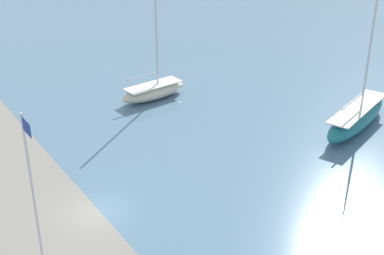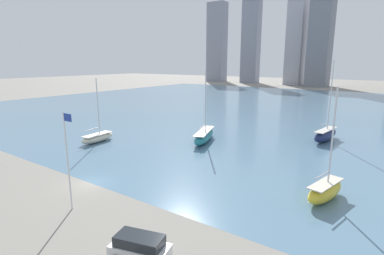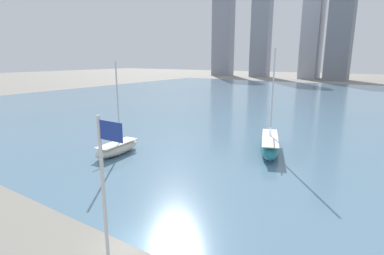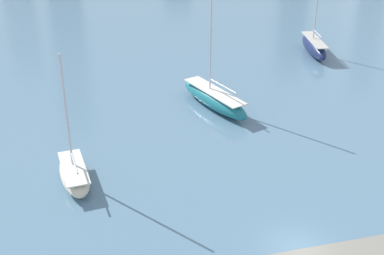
{
  "view_description": "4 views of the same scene",
  "coord_description": "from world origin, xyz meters",
  "px_view_note": "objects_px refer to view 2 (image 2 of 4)",
  "views": [
    {
      "loc": [
        27.31,
        -10.99,
        19.63
      ],
      "look_at": [
        -3.37,
        9.45,
        2.13
      ],
      "focal_mm": 50.0,
      "sensor_mm": 36.0,
      "label": 1
    },
    {
      "loc": [
        28.48,
        -20.09,
        13.85
      ],
      "look_at": [
        2.8,
        16.75,
        4.01
      ],
      "focal_mm": 28.0,
      "sensor_mm": 36.0,
      "label": 2
    },
    {
      "loc": [
        12.32,
        -11.83,
        11.49
      ],
      "look_at": [
        -6.25,
        16.44,
        3.65
      ],
      "focal_mm": 28.0,
      "sensor_mm": 36.0,
      "label": 3
    },
    {
      "loc": [
        -14.25,
        -26.32,
        24.81
      ],
      "look_at": [
        -3.77,
        15.28,
        2.3
      ],
      "focal_mm": 50.0,
      "sensor_mm": 36.0,
      "label": 4
    }
  ],
  "objects_px": {
    "sailboat_yellow": "(325,190)",
    "sailboat_teal": "(204,136)",
    "flag_pole": "(68,157)",
    "sailboat_cream": "(98,137)",
    "parked_suv_white": "(140,247)",
    "sailboat_navy": "(325,135)"
  },
  "relations": [
    {
      "from": "parked_suv_white",
      "to": "sailboat_navy",
      "type": "bearing_deg",
      "value": 159.73
    },
    {
      "from": "flag_pole",
      "to": "parked_suv_white",
      "type": "bearing_deg",
      "value": -9.2
    },
    {
      "from": "sailboat_navy",
      "to": "sailboat_cream",
      "type": "xyz_separation_m",
      "value": [
        -32.97,
        -23.68,
        -0.34
      ]
    },
    {
      "from": "sailboat_teal",
      "to": "sailboat_yellow",
      "type": "bearing_deg",
      "value": -48.48
    },
    {
      "from": "sailboat_navy",
      "to": "sailboat_teal",
      "type": "xyz_separation_m",
      "value": [
        -17.65,
        -12.66,
        -0.12
      ]
    },
    {
      "from": "flag_pole",
      "to": "sailboat_cream",
      "type": "bearing_deg",
      "value": 136.68
    },
    {
      "from": "flag_pole",
      "to": "sailboat_teal",
      "type": "bearing_deg",
      "value": 96.37
    },
    {
      "from": "sailboat_navy",
      "to": "parked_suv_white",
      "type": "xyz_separation_m",
      "value": [
        -3.75,
        -42.86,
        -0.13
      ]
    },
    {
      "from": "flag_pole",
      "to": "parked_suv_white",
      "type": "xyz_separation_m",
      "value": [
        10.71,
        -1.73,
        -4.2
      ]
    },
    {
      "from": "sailboat_yellow",
      "to": "parked_suv_white",
      "type": "xyz_separation_m",
      "value": [
        -8.76,
        -17.68,
        -0.02
      ]
    },
    {
      "from": "flag_pole",
      "to": "sailboat_yellow",
      "type": "relative_size",
      "value": 0.82
    },
    {
      "from": "flag_pole",
      "to": "sailboat_yellow",
      "type": "xyz_separation_m",
      "value": [
        19.47,
        15.94,
        -4.18
      ]
    },
    {
      "from": "sailboat_cream",
      "to": "parked_suv_white",
      "type": "xyz_separation_m",
      "value": [
        29.21,
        -19.18,
        0.21
      ]
    },
    {
      "from": "flag_pole",
      "to": "sailboat_navy",
      "type": "distance_m",
      "value": 43.78
    },
    {
      "from": "sailboat_cream",
      "to": "parked_suv_white",
      "type": "relative_size",
      "value": 2.42
    },
    {
      "from": "parked_suv_white",
      "to": "sailboat_teal",
      "type": "bearing_deg",
      "value": -170.57
    },
    {
      "from": "sailboat_navy",
      "to": "sailboat_yellow",
      "type": "bearing_deg",
      "value": -70.08
    },
    {
      "from": "sailboat_navy",
      "to": "sailboat_yellow",
      "type": "xyz_separation_m",
      "value": [
        5.0,
        -25.18,
        -0.11
      ]
    },
    {
      "from": "flag_pole",
      "to": "sailboat_yellow",
      "type": "distance_m",
      "value": 25.51
    },
    {
      "from": "sailboat_yellow",
      "to": "sailboat_teal",
      "type": "bearing_deg",
      "value": 164.0
    },
    {
      "from": "sailboat_yellow",
      "to": "sailboat_cream",
      "type": "bearing_deg",
      "value": -169.33
    },
    {
      "from": "sailboat_teal",
      "to": "sailboat_cream",
      "type": "xyz_separation_m",
      "value": [
        -15.32,
        -11.02,
        -0.22
      ]
    }
  ]
}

